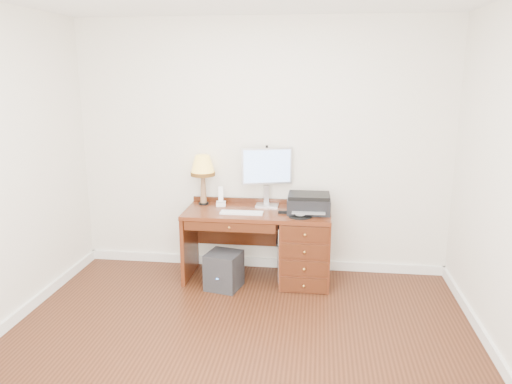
# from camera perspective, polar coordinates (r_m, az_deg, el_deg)

# --- Properties ---
(ground) EXTENTS (4.00, 4.00, 0.00)m
(ground) POSITION_cam_1_polar(r_m,az_deg,el_deg) (4.16, -2.31, -17.49)
(ground) COLOR #34170B
(ground) RESTS_ON ground
(room_shell) EXTENTS (4.00, 4.00, 4.00)m
(room_shell) POSITION_cam_1_polar(r_m,az_deg,el_deg) (4.68, -1.01, -13.00)
(room_shell) COLOR silver
(room_shell) RESTS_ON ground
(desk) EXTENTS (1.50, 0.67, 0.75)m
(desk) POSITION_cam_1_polar(r_m,az_deg,el_deg) (5.22, 3.71, -5.81)
(desk) COLOR #592512
(desk) RESTS_ON ground
(monitor) EXTENTS (0.53, 0.25, 0.62)m
(monitor) POSITION_cam_1_polar(r_m,az_deg,el_deg) (5.26, 1.33, 2.60)
(monitor) COLOR silver
(monitor) RESTS_ON desk
(keyboard) EXTENTS (0.43, 0.13, 0.02)m
(keyboard) POSITION_cam_1_polar(r_m,az_deg,el_deg) (5.04, -1.65, -2.37)
(keyboard) COLOR white
(keyboard) RESTS_ON desk
(mouse_pad) EXTENTS (0.23, 0.23, 0.05)m
(mouse_pad) POSITION_cam_1_polar(r_m,az_deg,el_deg) (4.94, 5.08, -2.68)
(mouse_pad) COLOR black
(mouse_pad) RESTS_ON desk
(printer) EXTENTS (0.44, 0.34, 0.19)m
(printer) POSITION_cam_1_polar(r_m,az_deg,el_deg) (5.09, 6.06, -1.28)
(printer) COLOR black
(printer) RESTS_ON desk
(leg_lamp) EXTENTS (0.26, 0.26, 0.53)m
(leg_lamp) POSITION_cam_1_polar(r_m,az_deg,el_deg) (5.33, -6.11, 2.68)
(leg_lamp) COLOR black
(leg_lamp) RESTS_ON desk
(phone) EXTENTS (0.11, 0.11, 0.21)m
(phone) POSITION_cam_1_polar(r_m,az_deg,el_deg) (5.32, -4.03, -0.93)
(phone) COLOR white
(phone) RESTS_ON desk
(pen_cup) EXTENTS (0.09, 0.09, 0.11)m
(pen_cup) POSITION_cam_1_polar(r_m,az_deg,el_deg) (5.28, 4.73, -1.16)
(pen_cup) COLOR black
(pen_cup) RESTS_ON desk
(chair) EXTENTS (0.38, 0.38, 0.78)m
(chair) POSITION_cam_1_polar(r_m,az_deg,el_deg) (5.23, 4.33, -5.09)
(chair) COLOR black
(chair) RESTS_ON ground
(equipment_box) EXTENTS (0.39, 0.39, 0.37)m
(equipment_box) POSITION_cam_1_polar(r_m,az_deg,el_deg) (5.12, -3.69, -8.92)
(equipment_box) COLOR black
(equipment_box) RESTS_ON ground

